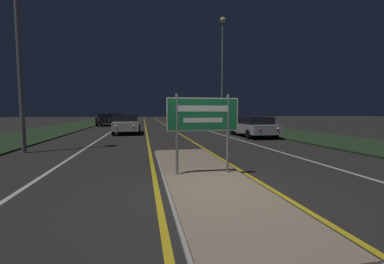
{
  "coord_description": "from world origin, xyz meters",
  "views": [
    {
      "loc": [
        -1.54,
        -5.17,
        1.73
      ],
      "look_at": [
        0.0,
        2.82,
        1.07
      ],
      "focal_mm": 24.0,
      "sensor_mm": 36.0,
      "label": 1
    }
  ],
  "objects_px": {
    "streetlight_right_near": "(222,57)",
    "car_approaching_2": "(119,117)",
    "highway_sign": "(203,118)",
    "car_receding_1": "(213,120)",
    "car_receding_0": "(253,126)",
    "car_approaching_1": "(107,119)",
    "car_approaching_0": "(127,124)"
  },
  "relations": [
    {
      "from": "car_approaching_1",
      "to": "car_approaching_2",
      "type": "bearing_deg",
      "value": 89.24
    },
    {
      "from": "streetlight_right_near",
      "to": "car_approaching_0",
      "type": "bearing_deg",
      "value": -158.42
    },
    {
      "from": "streetlight_right_near",
      "to": "car_receding_1",
      "type": "height_order",
      "value": "streetlight_right_near"
    },
    {
      "from": "streetlight_right_near",
      "to": "highway_sign",
      "type": "bearing_deg",
      "value": -109.04
    },
    {
      "from": "car_receding_1",
      "to": "car_approaching_2",
      "type": "relative_size",
      "value": 0.94
    },
    {
      "from": "car_receding_1",
      "to": "car_approaching_1",
      "type": "height_order",
      "value": "car_approaching_1"
    },
    {
      "from": "streetlight_right_near",
      "to": "car_approaching_2",
      "type": "relative_size",
      "value": 2.24
    },
    {
      "from": "car_approaching_1",
      "to": "car_approaching_2",
      "type": "relative_size",
      "value": 1.01
    },
    {
      "from": "car_receding_1",
      "to": "car_approaching_1",
      "type": "distance_m",
      "value": 13.09
    },
    {
      "from": "car_receding_0",
      "to": "car_approaching_2",
      "type": "distance_m",
      "value": 32.07
    },
    {
      "from": "highway_sign",
      "to": "car_approaching_0",
      "type": "distance_m",
      "value": 14.47
    },
    {
      "from": "car_approaching_0",
      "to": "car_approaching_2",
      "type": "xyz_separation_m",
      "value": [
        -2.89,
        25.59,
        -0.04
      ]
    },
    {
      "from": "highway_sign",
      "to": "car_receding_1",
      "type": "bearing_deg",
      "value": 73.69
    },
    {
      "from": "highway_sign",
      "to": "streetlight_right_near",
      "type": "height_order",
      "value": "streetlight_right_near"
    },
    {
      "from": "car_approaching_1",
      "to": "car_approaching_0",
      "type": "bearing_deg",
      "value": -75.63
    },
    {
      "from": "highway_sign",
      "to": "car_approaching_2",
      "type": "distance_m",
      "value": 40.18
    },
    {
      "from": "car_receding_1",
      "to": "car_receding_0",
      "type": "bearing_deg",
      "value": -91.05
    },
    {
      "from": "highway_sign",
      "to": "streetlight_right_near",
      "type": "bearing_deg",
      "value": 70.96
    },
    {
      "from": "highway_sign",
      "to": "car_approaching_0",
      "type": "xyz_separation_m",
      "value": [
        -2.75,
        14.18,
        -0.79
      ]
    },
    {
      "from": "highway_sign",
      "to": "car_receding_0",
      "type": "xyz_separation_m",
      "value": [
        5.85,
        9.83,
        -0.83
      ]
    },
    {
      "from": "streetlight_right_near",
      "to": "car_approaching_2",
      "type": "bearing_deg",
      "value": 118.01
    },
    {
      "from": "car_receding_0",
      "to": "car_approaching_0",
      "type": "height_order",
      "value": "car_approaching_0"
    },
    {
      "from": "highway_sign",
      "to": "car_receding_1",
      "type": "distance_m",
      "value": 21.55
    },
    {
      "from": "car_approaching_1",
      "to": "highway_sign",
      "type": "bearing_deg",
      "value": -77.45
    },
    {
      "from": "car_receding_0",
      "to": "car_receding_1",
      "type": "relative_size",
      "value": 1.03
    },
    {
      "from": "highway_sign",
      "to": "car_receding_1",
      "type": "relative_size",
      "value": 0.47
    },
    {
      "from": "streetlight_right_near",
      "to": "car_receding_0",
      "type": "xyz_separation_m",
      "value": [
        -0.26,
        -7.85,
        -6.22
      ]
    },
    {
      "from": "streetlight_right_near",
      "to": "car_receding_0",
      "type": "distance_m",
      "value": 10.02
    },
    {
      "from": "highway_sign",
      "to": "car_receding_0",
      "type": "distance_m",
      "value": 11.47
    },
    {
      "from": "car_receding_0",
      "to": "car_receding_1",
      "type": "xyz_separation_m",
      "value": [
        0.2,
        10.84,
        0.03
      ]
    },
    {
      "from": "car_receding_0",
      "to": "car_approaching_0",
      "type": "distance_m",
      "value": 9.64
    },
    {
      "from": "car_receding_1",
      "to": "car_approaching_2",
      "type": "xyz_separation_m",
      "value": [
        -11.69,
        19.11,
        -0.03
      ]
    }
  ]
}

